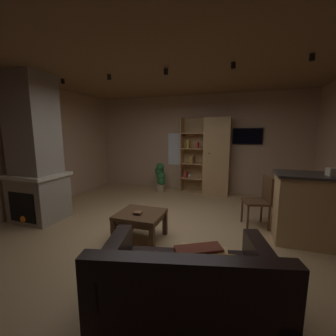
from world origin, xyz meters
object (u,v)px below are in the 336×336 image
Objects in this scene: stone_fireplace at (35,157)px; kitchen_bar_counter at (330,211)px; potted_floor_plant at (160,177)px; tissue_box at (332,172)px; table_book_0 at (138,212)px; table_book_1 at (138,212)px; dining_chair at (261,198)px; wall_mounted_tv at (247,136)px; leather_couch at (187,292)px; coffee_table at (140,218)px; bookshelf_cabinet at (213,157)px.

kitchen_bar_counter is at bearing 6.68° from stone_fireplace.
kitchen_bar_counter reaches higher than potted_floor_plant.
tissue_box is 2.88m from table_book_0.
table_book_1 reaches higher than table_book_0.
tissue_box reaches higher than dining_chair.
stone_fireplace reaches higher than wall_mounted_tv.
stone_fireplace is 3.18m from potted_floor_plant.
coffee_table is (-1.06, 1.27, 0.06)m from leather_couch.
dining_chair is at bearing 13.74° from stone_fireplace.
kitchen_bar_counter is at bearing 14.95° from table_book_0.
wall_mounted_tv is at bearing 96.05° from dining_chair.
dining_chair is 1.10× the size of potted_floor_plant.
bookshelf_cabinet is 1.36× the size of kitchen_bar_counter.
table_book_1 reaches higher than coffee_table.
dining_chair reaches higher than leather_couch.
tissue_box is at bearing -130.44° from kitchen_bar_counter.
wall_mounted_tv is at bearing 39.01° from stone_fireplace.
stone_fireplace is 2.96× the size of dining_chair.
kitchen_bar_counter is 2.19× the size of coffee_table.
bookshelf_cabinet is 3.24m from table_book_1.
kitchen_bar_counter is at bearing -65.65° from wall_mounted_tv.
table_book_1 is at bearing -98.55° from coffee_table.
stone_fireplace reaches higher than coffee_table.
coffee_table is 5.96× the size of table_book_1.
wall_mounted_tv is (2.31, 0.43, 1.16)m from potted_floor_plant.
wall_mounted_tv is at bearing 10.66° from potted_floor_plant.
bookshelf_cabinet reaches higher than dining_chair.
table_book_1 is (-1.07, 1.20, 0.17)m from leather_couch.
wall_mounted_tv is (0.85, 0.21, 0.56)m from bookshelf_cabinet.
table_book_1 is (-2.69, -0.72, -0.66)m from tissue_box.
tissue_box is at bearing 49.71° from leather_couch.
kitchen_bar_counter is 4.03m from potted_floor_plant.
wall_mounted_tv is (-0.22, 2.11, 1.06)m from dining_chair.
stone_fireplace is 23.09× the size of table_book_1.
coffee_table is 0.14m from table_book_1.
leather_couch is 4.44m from potted_floor_plant.
leather_couch is at bearing -130.29° from tissue_box.
table_book_0 is at bearing -4.16° from stone_fireplace.
table_book_1 is (2.22, -0.21, -0.76)m from stone_fireplace.
leather_couch is at bearing -66.64° from potted_floor_plant.
leather_couch is at bearing -48.23° from table_book_1.
kitchen_bar_counter is (4.97, 0.58, -0.69)m from stone_fireplace.
stone_fireplace is 4.94m from wall_mounted_tv.
stone_fireplace is at bearing 156.82° from leather_couch.
table_book_0 is 2.19m from dining_chair.
table_book_0 is (-2.72, -0.67, -0.68)m from tissue_box.
potted_floor_plant is 1.10× the size of wall_mounted_tv.
kitchen_bar_counter is at bearing 49.56° from tissue_box.
bookshelf_cabinet is at bearing 119.52° from dining_chair.
potted_floor_plant is at bearing 113.36° from leather_couch.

